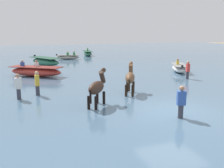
{
  "coord_description": "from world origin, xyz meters",
  "views": [
    {
      "loc": [
        -5.83,
        -8.88,
        3.64
      ],
      "look_at": [
        -1.38,
        3.72,
        0.86
      ],
      "focal_mm": 40.86,
      "sensor_mm": 36.0,
      "label": 1
    }
  ],
  "objects_px": {
    "person_wading_mid": "(181,105)",
    "person_spectator_far": "(37,86)",
    "boat_distant_east": "(179,68)",
    "horse_trailing_dark_bay": "(97,88)",
    "boat_near_starboard": "(36,71)",
    "horse_lead_bay": "(130,78)",
    "boat_far_inshore": "(68,57)",
    "person_onlooker_left": "(18,89)",
    "boat_near_port": "(45,62)",
    "boat_mid_outer": "(88,53)",
    "person_onlooker_right": "(188,72)"
  },
  "relations": [
    {
      "from": "horse_trailing_dark_bay",
      "to": "person_wading_mid",
      "type": "bearing_deg",
      "value": -45.7
    },
    {
      "from": "horse_trailing_dark_bay",
      "to": "boat_near_starboard",
      "type": "distance_m",
      "value": 9.15
    },
    {
      "from": "horse_lead_bay",
      "to": "boat_far_inshore",
      "type": "height_order",
      "value": "horse_lead_bay"
    },
    {
      "from": "boat_near_starboard",
      "to": "person_onlooker_left",
      "type": "distance_m",
      "value": 6.62
    },
    {
      "from": "person_wading_mid",
      "to": "boat_near_port",
      "type": "bearing_deg",
      "value": 101.32
    },
    {
      "from": "boat_far_inshore",
      "to": "person_spectator_far",
      "type": "bearing_deg",
      "value": -104.94
    },
    {
      "from": "person_wading_mid",
      "to": "person_onlooker_right",
      "type": "relative_size",
      "value": 1.0
    },
    {
      "from": "horse_trailing_dark_bay",
      "to": "person_wading_mid",
      "type": "height_order",
      "value": "horse_trailing_dark_bay"
    },
    {
      "from": "boat_near_port",
      "to": "boat_near_starboard",
      "type": "bearing_deg",
      "value": -101.57
    },
    {
      "from": "boat_near_starboard",
      "to": "person_onlooker_left",
      "type": "height_order",
      "value": "person_onlooker_left"
    },
    {
      "from": "horse_lead_bay",
      "to": "person_spectator_far",
      "type": "bearing_deg",
      "value": 164.7
    },
    {
      "from": "boat_far_inshore",
      "to": "person_wading_mid",
      "type": "bearing_deg",
      "value": -88.8
    },
    {
      "from": "boat_distant_east",
      "to": "horse_trailing_dark_bay",
      "type": "bearing_deg",
      "value": -141.77
    },
    {
      "from": "boat_distant_east",
      "to": "person_wading_mid",
      "type": "bearing_deg",
      "value": -123.65
    },
    {
      "from": "person_onlooker_right",
      "to": "boat_distant_east",
      "type": "bearing_deg",
      "value": 66.32
    },
    {
      "from": "boat_far_inshore",
      "to": "person_spectator_far",
      "type": "relative_size",
      "value": 1.74
    },
    {
      "from": "horse_trailing_dark_bay",
      "to": "boat_near_starboard",
      "type": "height_order",
      "value": "horse_trailing_dark_bay"
    },
    {
      "from": "person_onlooker_right",
      "to": "horse_lead_bay",
      "type": "bearing_deg",
      "value": -154.55
    },
    {
      "from": "boat_far_inshore",
      "to": "person_spectator_far",
      "type": "xyz_separation_m",
      "value": [
        -4.48,
        -16.8,
        0.25
      ]
    },
    {
      "from": "boat_mid_outer",
      "to": "boat_far_inshore",
      "type": "bearing_deg",
      "value": -131.23
    },
    {
      "from": "horse_lead_bay",
      "to": "person_onlooker_left",
      "type": "distance_m",
      "value": 5.64
    },
    {
      "from": "boat_near_port",
      "to": "person_onlooker_left",
      "type": "xyz_separation_m",
      "value": [
        -2.37,
        -12.44,
        0.12
      ]
    },
    {
      "from": "horse_trailing_dark_bay",
      "to": "boat_distant_east",
      "type": "bearing_deg",
      "value": 38.23
    },
    {
      "from": "person_wading_mid",
      "to": "person_spectator_far",
      "type": "bearing_deg",
      "value": 131.99
    },
    {
      "from": "boat_far_inshore",
      "to": "boat_near_port",
      "type": "xyz_separation_m",
      "value": [
        -3.02,
        -4.85,
        0.13
      ]
    },
    {
      "from": "boat_near_port",
      "to": "person_wading_mid",
      "type": "distance_m",
      "value": 17.79
    },
    {
      "from": "horse_lead_bay",
      "to": "boat_near_starboard",
      "type": "bearing_deg",
      "value": 121.2
    },
    {
      "from": "person_onlooker_left",
      "to": "person_spectator_far",
      "type": "bearing_deg",
      "value": 28.41
    },
    {
      "from": "boat_mid_outer",
      "to": "boat_distant_east",
      "type": "bearing_deg",
      "value": -77.63
    },
    {
      "from": "horse_lead_bay",
      "to": "person_wading_mid",
      "type": "relative_size",
      "value": 1.23
    },
    {
      "from": "boat_near_starboard",
      "to": "boat_near_port",
      "type": "xyz_separation_m",
      "value": [
        1.21,
        5.93,
        0.03
      ]
    },
    {
      "from": "boat_near_starboard",
      "to": "boat_near_port",
      "type": "height_order",
      "value": "boat_near_starboard"
    },
    {
      "from": "boat_mid_outer",
      "to": "person_onlooker_left",
      "type": "relative_size",
      "value": 2.04
    },
    {
      "from": "boat_distant_east",
      "to": "person_onlooker_right",
      "type": "relative_size",
      "value": 2.01
    },
    {
      "from": "boat_far_inshore",
      "to": "person_onlooker_left",
      "type": "relative_size",
      "value": 1.74
    },
    {
      "from": "boat_mid_outer",
      "to": "person_wading_mid",
      "type": "relative_size",
      "value": 2.04
    },
    {
      "from": "boat_mid_outer",
      "to": "horse_lead_bay",
      "type": "bearing_deg",
      "value": -98.3
    },
    {
      "from": "horse_lead_bay",
      "to": "boat_near_starboard",
      "type": "xyz_separation_m",
      "value": [
        -4.42,
        7.29,
        -0.47
      ]
    },
    {
      "from": "person_spectator_far",
      "to": "person_wading_mid",
      "type": "distance_m",
      "value": 7.39
    },
    {
      "from": "horse_trailing_dark_bay",
      "to": "person_spectator_far",
      "type": "distance_m",
      "value": 3.74
    },
    {
      "from": "horse_lead_bay",
      "to": "person_onlooker_left",
      "type": "height_order",
      "value": "horse_lead_bay"
    },
    {
      "from": "boat_distant_east",
      "to": "person_wading_mid",
      "type": "height_order",
      "value": "person_wading_mid"
    },
    {
      "from": "person_onlooker_left",
      "to": "person_wading_mid",
      "type": "bearing_deg",
      "value": -40.45
    },
    {
      "from": "person_onlooker_right",
      "to": "boat_near_port",
      "type": "bearing_deg",
      "value": 129.39
    },
    {
      "from": "horse_trailing_dark_bay",
      "to": "boat_far_inshore",
      "type": "distance_m",
      "value": 19.78
    },
    {
      "from": "boat_near_starboard",
      "to": "boat_mid_outer",
      "type": "bearing_deg",
      "value": 62.5
    },
    {
      "from": "horse_trailing_dark_bay",
      "to": "person_onlooker_right",
      "type": "distance_m",
      "value": 8.85
    },
    {
      "from": "boat_distant_east",
      "to": "boat_near_starboard",
      "type": "distance_m",
      "value": 11.34
    },
    {
      "from": "person_onlooker_left",
      "to": "boat_near_port",
      "type": "bearing_deg",
      "value": 79.21
    },
    {
      "from": "boat_distant_east",
      "to": "boat_far_inshore",
      "type": "distance_m",
      "value": 14.33
    }
  ]
}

